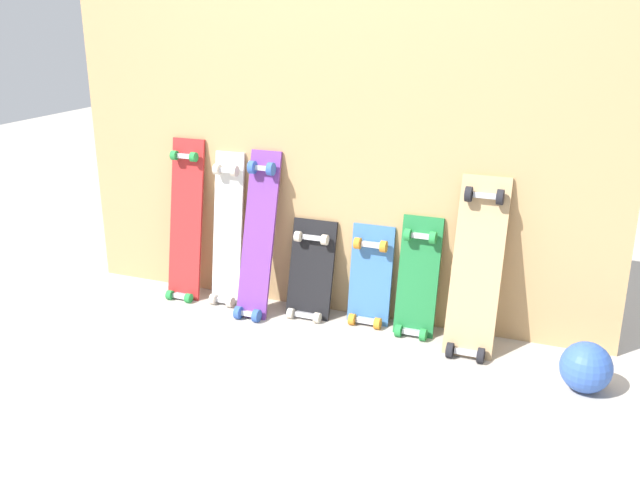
{
  "coord_description": "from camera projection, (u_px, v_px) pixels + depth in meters",
  "views": [
    {
      "loc": [
        1.18,
        -3.02,
        1.5
      ],
      "look_at": [
        0.0,
        -0.07,
        0.41
      ],
      "focal_mm": 39.23,
      "sensor_mm": 36.0,
      "label": 1
    }
  ],
  "objects": [
    {
      "name": "skateboard_green",
      "position": [
        417.0,
        284.0,
        3.28
      ],
      "size": [
        0.19,
        0.19,
        0.63
      ],
      "color": "#1E7238",
      "rests_on": "ground"
    },
    {
      "name": "skateboard_black",
      "position": [
        310.0,
        276.0,
        3.48
      ],
      "size": [
        0.23,
        0.2,
        0.55
      ],
      "color": "black",
      "rests_on": "ground"
    },
    {
      "name": "ground_plane",
      "position": [
        325.0,
        313.0,
        3.56
      ],
      "size": [
        12.0,
        12.0,
        0.0
      ],
      "primitive_type": "plane",
      "color": "#B2AAA0"
    },
    {
      "name": "skateboard_blue",
      "position": [
        370.0,
        282.0,
        3.39
      ],
      "size": [
        0.21,
        0.15,
        0.55
      ],
      "color": "#386BAD",
      "rests_on": "ground"
    },
    {
      "name": "skateboard_white",
      "position": [
        227.0,
        236.0,
        3.6
      ],
      "size": [
        0.16,
        0.19,
        0.85
      ],
      "color": "silver",
      "rests_on": "ground"
    },
    {
      "name": "plywood_wall_panel",
      "position": [
        331.0,
        126.0,
        3.31
      ],
      "size": [
        2.76,
        0.04,
        1.88
      ],
      "primitive_type": "cube",
      "color": "tan",
      "rests_on": "ground"
    },
    {
      "name": "rubber_ball",
      "position": [
        586.0,
        367.0,
        2.81
      ],
      "size": [
        0.21,
        0.21,
        0.21
      ],
      "primitive_type": "sphere",
      "color": "#3359B2",
      "rests_on": "ground"
    },
    {
      "name": "skateboard_purple",
      "position": [
        258.0,
        241.0,
        3.47
      ],
      "size": [
        0.16,
        0.3,
        0.87
      ],
      "color": "#6B338C",
      "rests_on": "ground"
    },
    {
      "name": "skateboard_natural",
      "position": [
        476.0,
        274.0,
        3.09
      ],
      "size": [
        0.22,
        0.31,
        0.84
      ],
      "color": "tan",
      "rests_on": "ground"
    },
    {
      "name": "skateboard_red",
      "position": [
        186.0,
        227.0,
        3.66
      ],
      "size": [
        0.18,
        0.22,
        0.91
      ],
      "color": "#B22626",
      "rests_on": "ground"
    }
  ]
}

